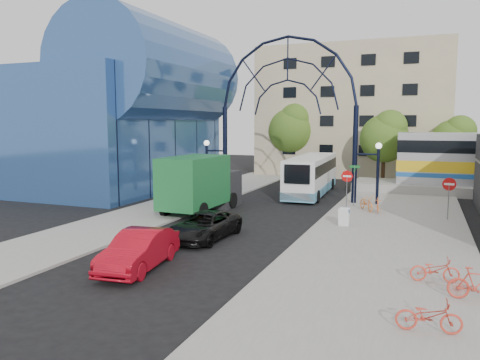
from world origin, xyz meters
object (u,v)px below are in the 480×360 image
at_px(city_bus, 311,174).
at_px(red_sedan, 139,250).
at_px(bike_far_a, 435,270).
at_px(black_suv, 205,226).
at_px(bike_near_b, 378,205).
at_px(bike_near_a, 366,203).
at_px(tree_north_c, 455,139).
at_px(street_name_sign, 354,177).
at_px(green_truck, 201,184).
at_px(tree_north_a, 386,136).
at_px(tree_north_b, 293,128).
at_px(sandwich_board, 344,215).
at_px(stop_sign, 347,180).
at_px(do_not_enter_sign, 449,188).
at_px(gateway_arch, 287,85).
at_px(bike_far_c, 429,316).
at_px(bike_far_b, 477,284).

xyz_separation_m(city_bus, red_sedan, (-1.85, -22.03, -0.85)).
bearing_deg(bike_far_a, black_suv, 63.81).
bearing_deg(bike_near_b, bike_near_a, 137.56).
relative_size(tree_north_c, black_suv, 1.34).
xyz_separation_m(street_name_sign, green_truck, (-9.01, -5.25, -0.29)).
bearing_deg(tree_north_a, tree_north_b, 158.20).
relative_size(sandwich_board, bike_far_a, 0.59).
height_order(stop_sign, bike_near_b, stop_sign).
height_order(tree_north_b, green_truck, tree_north_b).
relative_size(street_name_sign, sandwich_board, 2.83).
distance_m(stop_sign, bike_near_b, 2.89).
xyz_separation_m(stop_sign, sandwich_board, (0.80, -6.02, -1.25)).
bearing_deg(do_not_enter_sign, red_sedan, -129.35).
relative_size(gateway_arch, stop_sign, 5.46).
height_order(sandwich_board, green_truck, green_truck).
bearing_deg(black_suv, tree_north_c, 67.58).
xyz_separation_m(city_bus, bike_near_b, (5.89, -6.97, -1.03)).
bearing_deg(tree_north_c, gateway_arch, -131.04).
bearing_deg(stop_sign, bike_near_b, -30.87).
bearing_deg(red_sedan, green_truck, 97.44).
relative_size(do_not_enter_sign, sandwich_board, 2.51).
height_order(gateway_arch, bike_far_c, gateway_arch).
height_order(bike_near_b, bike_far_a, bike_near_b).
distance_m(do_not_enter_sign, bike_far_a, 12.20).
bearing_deg(bike_near_a, red_sedan, -143.76).
height_order(green_truck, red_sedan, green_truck).
xyz_separation_m(city_bus, bike_far_a, (9.03, -19.75, -1.05)).
bearing_deg(city_bus, bike_far_c, -72.64).
distance_m(street_name_sign, red_sedan, 18.03).
bearing_deg(tree_north_c, tree_north_a, -161.56).
distance_m(black_suv, red_sedan, 5.28).
distance_m(tree_north_a, bike_far_a, 28.58).
height_order(stop_sign, tree_north_c, tree_north_c).
relative_size(city_bus, red_sedan, 2.45).
relative_size(red_sedan, bike_near_b, 3.03).
xyz_separation_m(tree_north_b, bike_far_b, (15.21, -33.44, -4.61)).
distance_m(street_name_sign, bike_far_c, 19.75).
relative_size(do_not_enter_sign, bike_near_b, 1.62).
relative_size(street_name_sign, green_truck, 0.38).
relative_size(tree_north_c, bike_near_b, 4.26).
distance_m(bike_far_a, bike_far_c, 4.45).
bearing_deg(tree_north_b, city_bus, -68.00).
xyz_separation_m(gateway_arch, red_sedan, (-0.77, -18.36, -7.79)).
xyz_separation_m(bike_near_b, bike_far_a, (3.14, -12.79, -0.02)).
bearing_deg(bike_near_a, stop_sign, 122.31).
bearing_deg(street_name_sign, tree_north_b, 117.65).
height_order(tree_north_c, bike_near_b, tree_north_c).
bearing_deg(street_name_sign, bike_far_b, -69.15).
bearing_deg(gateway_arch, bike_far_c, -64.28).
distance_m(tree_north_b, bike_near_a, 21.73).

